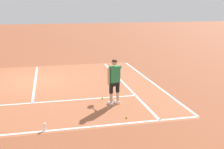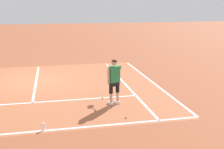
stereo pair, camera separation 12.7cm
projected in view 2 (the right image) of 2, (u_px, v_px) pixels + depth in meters
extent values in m
plane|color=#9E5133|center=(36.00, 80.00, 13.98)|extent=(80.00, 80.00, 0.00)
cube|color=#B2603D|center=(35.00, 88.00, 12.61)|extent=(10.98, 9.41, 0.00)
cube|color=white|center=(27.00, 132.00, 8.34)|extent=(10.98, 0.10, 0.01)
cube|color=white|center=(33.00, 103.00, 10.82)|extent=(8.23, 0.10, 0.01)
cube|color=white|center=(36.00, 81.00, 13.85)|extent=(0.10, 6.40, 0.01)
cube|color=white|center=(124.00, 83.00, 13.45)|extent=(0.10, 9.01, 0.01)
cube|color=white|center=(152.00, 81.00, 13.73)|extent=(0.10, 9.01, 0.01)
cube|color=white|center=(110.00, 103.00, 10.64)|extent=(0.19, 0.30, 0.09)
cube|color=white|center=(117.00, 102.00, 10.77)|extent=(0.19, 0.30, 0.09)
cylinder|color=tan|center=(111.00, 98.00, 10.55)|extent=(0.11, 0.11, 0.36)
cylinder|color=black|center=(111.00, 88.00, 10.46)|extent=(0.14, 0.14, 0.41)
cylinder|color=tan|center=(117.00, 97.00, 10.69)|extent=(0.11, 0.11, 0.36)
cylinder|color=black|center=(117.00, 87.00, 10.59)|extent=(0.14, 0.14, 0.41)
cube|color=black|center=(114.00, 83.00, 10.48)|extent=(0.38, 0.29, 0.20)
cube|color=#28844C|center=(114.00, 74.00, 10.40)|extent=(0.43, 0.32, 0.60)
cylinder|color=tan|center=(109.00, 76.00, 10.30)|extent=(0.09, 0.09, 0.62)
cylinder|color=#28844C|center=(119.00, 69.00, 10.57)|extent=(0.16, 0.28, 0.29)
cylinder|color=tan|center=(117.00, 71.00, 10.80)|extent=(0.16, 0.30, 0.14)
sphere|color=tan|center=(114.00, 62.00, 10.30)|extent=(0.21, 0.21, 0.21)
ellipsoid|color=#382314|center=(114.00, 61.00, 10.27)|extent=(0.25, 0.25, 0.12)
cylinder|color=#232326|center=(115.00, 71.00, 11.00)|extent=(0.09, 0.20, 0.03)
cylinder|color=yellow|center=(113.00, 70.00, 11.12)|extent=(0.05, 0.10, 0.02)
torus|color=yellow|center=(111.00, 69.00, 11.28)|extent=(0.11, 0.29, 0.30)
cylinder|color=silver|center=(111.00, 69.00, 11.28)|extent=(0.08, 0.24, 0.25)
sphere|color=#CCE02D|center=(126.00, 117.00, 9.36)|extent=(0.07, 0.07, 0.07)
sphere|color=#CCE02D|center=(103.00, 98.00, 11.26)|extent=(0.07, 0.07, 0.07)
cylinder|color=white|center=(44.00, 127.00, 8.46)|extent=(0.07, 0.07, 0.23)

